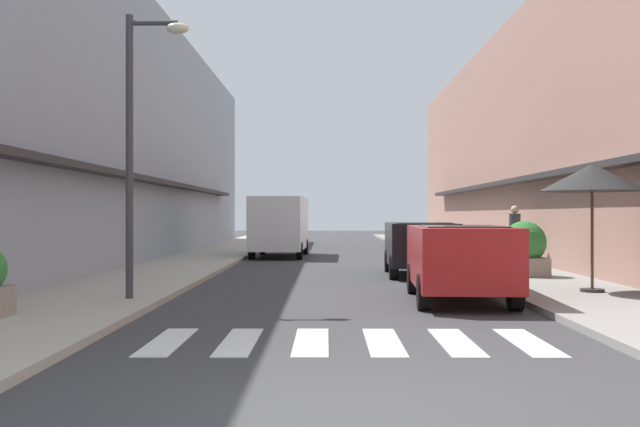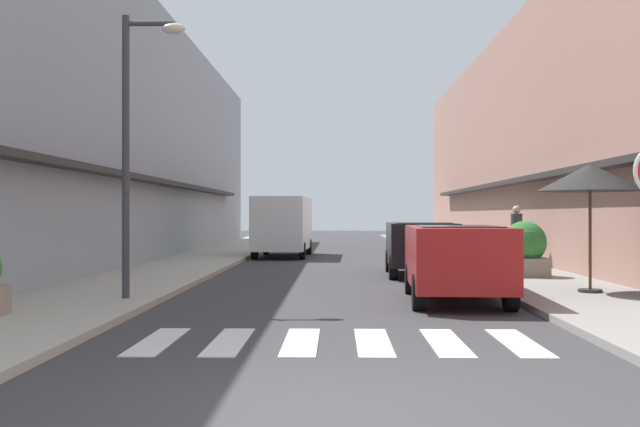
% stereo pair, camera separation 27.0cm
% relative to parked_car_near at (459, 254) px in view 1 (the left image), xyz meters
% --- Properties ---
extents(ground_plane, '(104.23, 104.23, 0.00)m').
position_rel_parked_car_near_xyz_m(ground_plane, '(-2.29, 10.76, -0.92)').
color(ground_plane, '#38383A').
extents(sidewalk_left, '(2.94, 66.33, 0.12)m').
position_rel_parked_car_near_xyz_m(sidewalk_left, '(-7.10, 10.76, -0.86)').
color(sidewalk_left, '#ADA899').
rests_on(sidewalk_left, ground_plane).
extents(sidewalk_right, '(2.94, 66.33, 0.12)m').
position_rel_parked_car_near_xyz_m(sidewalk_right, '(2.52, 10.76, -0.86)').
color(sidewalk_right, gray).
rests_on(sidewalk_right, ground_plane).
extents(building_row_left, '(5.50, 44.64, 9.20)m').
position_rel_parked_car_near_xyz_m(building_row_left, '(-11.07, 12.13, 3.67)').
color(building_row_left, '#939EA8').
rests_on(building_row_left, ground_plane).
extents(building_row_right, '(5.50, 44.64, 8.74)m').
position_rel_parked_car_near_xyz_m(building_row_right, '(6.49, 12.13, 3.45)').
color(building_row_right, '#A87A6B').
rests_on(building_row_right, ground_plane).
extents(crosswalk, '(5.20, 2.20, 0.01)m').
position_rel_parked_car_near_xyz_m(crosswalk, '(-2.29, -4.64, -0.92)').
color(crosswalk, silver).
rests_on(crosswalk, ground_plane).
extents(parked_car_near, '(1.97, 4.34, 1.47)m').
position_rel_parked_car_near_xyz_m(parked_car_near, '(0.00, 0.00, 0.00)').
color(parked_car_near, maroon).
rests_on(parked_car_near, ground_plane).
extents(parked_car_mid, '(1.91, 4.05, 1.47)m').
position_rel_parked_car_near_xyz_m(parked_car_mid, '(0.00, 6.16, -0.00)').
color(parked_car_mid, black).
rests_on(parked_car_mid, ground_plane).
extents(delivery_van, '(2.13, 5.45, 2.37)m').
position_rel_parked_car_near_xyz_m(delivery_van, '(-4.43, 15.28, 0.48)').
color(delivery_van, silver).
rests_on(delivery_van, ground_plane).
extents(street_lamp, '(1.19, 0.28, 5.29)m').
position_rel_parked_car_near_xyz_m(street_lamp, '(-6.06, -0.55, 2.44)').
color(street_lamp, '#38383D').
rests_on(street_lamp, sidewalk_left).
extents(cafe_umbrella, '(2.11, 2.11, 2.59)m').
position_rel_parked_car_near_xyz_m(cafe_umbrella, '(2.81, 0.71, 1.49)').
color(cafe_umbrella, '#262626').
rests_on(cafe_umbrella, sidewalk_right).
extents(planter_midblock, '(1.09, 1.09, 1.40)m').
position_rel_parked_car_near_xyz_m(planter_midblock, '(2.45, 4.58, -0.13)').
color(planter_midblock, gray).
rests_on(planter_midblock, sidewalk_right).
extents(planter_far, '(0.82, 0.82, 1.09)m').
position_rel_parked_car_near_xyz_m(planter_far, '(2.72, 9.47, -0.30)').
color(planter_far, '#4C4C4C').
rests_on(planter_far, sidewalk_right).
extents(pedestrian_walking_near, '(0.34, 0.34, 1.83)m').
position_rel_parked_car_near_xyz_m(pedestrian_walking_near, '(3.13, 8.28, 0.17)').
color(pedestrian_walking_near, '#282B33').
rests_on(pedestrian_walking_near, sidewalk_right).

